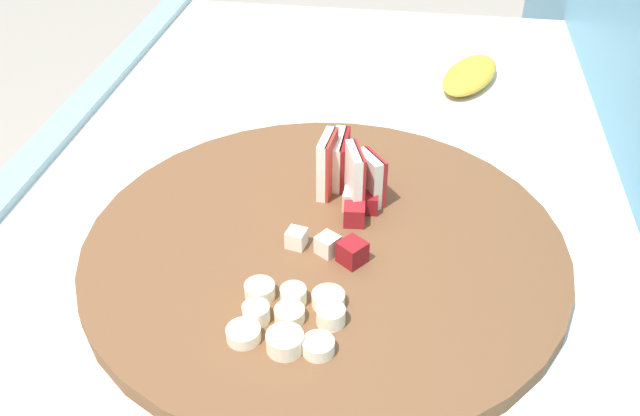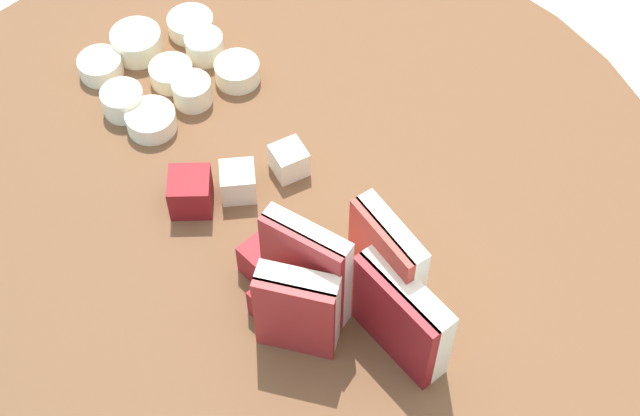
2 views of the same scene
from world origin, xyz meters
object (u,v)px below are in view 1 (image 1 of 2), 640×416
Objects in this scene: banana_peel at (470,75)px; cutting_board at (325,247)px; apple_wedge_fan at (347,169)px; banana_slice_rows at (290,317)px; apple_dice_pile at (346,225)px.

cutting_board is at bearing -20.04° from banana_peel.
cutting_board is 4.92× the size of apple_wedge_fan.
apple_wedge_fan reaches higher than cutting_board.
banana_slice_rows is at bearing -6.88° from apple_wedge_fan.
cutting_board is 3.34× the size of banana_peel.
cutting_board is 4.94× the size of banana_slice_rows.
apple_wedge_fan is 0.86× the size of apple_dice_pile.
apple_wedge_fan is 1.00× the size of banana_slice_rows.
banana_peel is (-0.39, 0.14, 0.00)m from cutting_board.
banana_slice_rows is 0.52m from banana_peel.
banana_peel is (-0.37, 0.12, -0.01)m from apple_dice_pile.
apple_wedge_fan is 0.34m from banana_peel.
apple_wedge_fan reaches higher than apple_dice_pile.
apple_wedge_fan reaches higher than banana_slice_rows.
banana_slice_rows is (0.12, -0.03, -0.00)m from apple_dice_pile.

